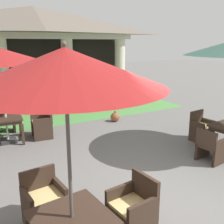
{
  "coord_description": "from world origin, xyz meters",
  "views": [
    {
      "loc": [
        -2.75,
        -3.02,
        2.8
      ],
      "look_at": [
        0.22,
        2.26,
        1.18
      ],
      "focal_mm": 42.0,
      "sensor_mm": 36.0,
      "label": 1
    }
  ],
  "objects_px": {
    "patio_umbrella_mid_right": "(65,70)",
    "patio_chair_near_foreground_north": "(201,127)",
    "patio_table_mid_left": "(6,121)",
    "patio_table_mid_right": "(72,223)",
    "patio_chair_mid_left_east": "(43,124)",
    "patio_chair_mid_right_north": "(44,199)",
    "patio_chair_mid_left_north": "(5,120)",
    "patio_chair_near_foreground_west": "(211,146)",
    "patio_chair_mid_right_east": "(133,208)",
    "terracotta_urn": "(115,117)"
  },
  "relations": [
    {
      "from": "patio_table_mid_left",
      "to": "patio_table_mid_right",
      "type": "xyz_separation_m",
      "value": [
        0.08,
        -4.98,
        -0.03
      ]
    },
    {
      "from": "patio_chair_near_foreground_north",
      "to": "patio_umbrella_mid_right",
      "type": "xyz_separation_m",
      "value": [
        -4.88,
        -2.36,
        2.12
      ]
    },
    {
      "from": "patio_chair_mid_right_north",
      "to": "terracotta_urn",
      "type": "bearing_deg",
      "value": -137.44
    },
    {
      "from": "patio_chair_near_foreground_north",
      "to": "patio_table_mid_left",
      "type": "relative_size",
      "value": 0.94
    },
    {
      "from": "patio_chair_near_foreground_west",
      "to": "patio_chair_near_foreground_north",
      "type": "relative_size",
      "value": 0.95
    },
    {
      "from": "patio_table_mid_right",
      "to": "patio_chair_mid_right_east",
      "type": "height_order",
      "value": "patio_chair_mid_right_east"
    },
    {
      "from": "patio_table_mid_right",
      "to": "patio_chair_mid_right_east",
      "type": "relative_size",
      "value": 1.13
    },
    {
      "from": "patio_chair_near_foreground_west",
      "to": "patio_chair_mid_left_north",
      "type": "distance_m",
      "value": 6.19
    },
    {
      "from": "patio_chair_near_foreground_north",
      "to": "patio_table_mid_left",
      "type": "height_order",
      "value": "patio_chair_near_foreground_north"
    },
    {
      "from": "terracotta_urn",
      "to": "patio_chair_mid_left_north",
      "type": "bearing_deg",
      "value": 168.61
    },
    {
      "from": "patio_table_mid_right",
      "to": "terracotta_urn",
      "type": "xyz_separation_m",
      "value": [
        3.65,
        5.24,
        -0.45
      ]
    },
    {
      "from": "patio_table_mid_left",
      "to": "patio_chair_mid_right_north",
      "type": "xyz_separation_m",
      "value": [
        -0.03,
        -3.98,
        -0.23
      ]
    },
    {
      "from": "patio_chair_near_foreground_north",
      "to": "patio_chair_mid_right_north",
      "type": "xyz_separation_m",
      "value": [
        -4.99,
        -1.36,
        0.01
      ]
    },
    {
      "from": "patio_chair_near_foreground_north",
      "to": "patio_chair_mid_right_east",
      "type": "distance_m",
      "value": 4.49
    },
    {
      "from": "patio_chair_near_foreground_north",
      "to": "patio_chair_mid_left_north",
      "type": "xyz_separation_m",
      "value": [
        -4.87,
        3.62,
        -0.0
      ]
    },
    {
      "from": "patio_table_mid_left",
      "to": "patio_table_mid_right",
      "type": "height_order",
      "value": "patio_table_mid_left"
    },
    {
      "from": "patio_chair_near_foreground_north",
      "to": "patio_table_mid_right",
      "type": "xyz_separation_m",
      "value": [
        -4.88,
        -2.36,
        0.21
      ]
    },
    {
      "from": "patio_table_mid_left",
      "to": "patio_umbrella_mid_right",
      "type": "relative_size",
      "value": 0.33
    },
    {
      "from": "patio_chair_near_foreground_north",
      "to": "patio_chair_mid_left_east",
      "type": "height_order",
      "value": "patio_chair_mid_left_east"
    },
    {
      "from": "patio_chair_mid_left_east",
      "to": "patio_chair_near_foreground_north",
      "type": "bearing_deg",
      "value": -117.22
    },
    {
      "from": "patio_table_mid_left",
      "to": "patio_chair_mid_right_north",
      "type": "relative_size",
      "value": 1.07
    },
    {
      "from": "patio_chair_mid_right_north",
      "to": "patio_chair_mid_right_east",
      "type": "xyz_separation_m",
      "value": [
        1.1,
        -0.89,
        0.01
      ]
    },
    {
      "from": "patio_chair_mid_right_north",
      "to": "patio_chair_mid_right_east",
      "type": "bearing_deg",
      "value": 135.08
    },
    {
      "from": "patio_chair_mid_left_north",
      "to": "patio_umbrella_mid_right",
      "type": "xyz_separation_m",
      "value": [
        -0.02,
        -5.98,
        2.12
      ]
    },
    {
      "from": "patio_chair_mid_right_north",
      "to": "patio_chair_mid_left_north",
      "type": "bearing_deg",
      "value": -97.35
    },
    {
      "from": "patio_chair_mid_left_north",
      "to": "patio_umbrella_mid_right",
      "type": "bearing_deg",
      "value": 95.18
    },
    {
      "from": "patio_table_mid_left",
      "to": "patio_chair_mid_right_east",
      "type": "xyz_separation_m",
      "value": [
        1.07,
        -4.87,
        -0.22
      ]
    },
    {
      "from": "patio_chair_mid_left_north",
      "to": "patio_table_mid_right",
      "type": "relative_size",
      "value": 0.82
    },
    {
      "from": "patio_chair_near_foreground_west",
      "to": "patio_chair_near_foreground_north",
      "type": "bearing_deg",
      "value": 135.05
    },
    {
      "from": "patio_chair_mid_left_north",
      "to": "patio_chair_near_foreground_west",
      "type": "bearing_deg",
      "value": 135.49
    },
    {
      "from": "patio_chair_mid_left_east",
      "to": "terracotta_urn",
      "type": "height_order",
      "value": "patio_chair_mid_left_east"
    },
    {
      "from": "terracotta_urn",
      "to": "patio_umbrella_mid_right",
      "type": "bearing_deg",
      "value": -124.87
    },
    {
      "from": "patio_table_mid_left",
      "to": "patio_chair_mid_right_east",
      "type": "distance_m",
      "value": 4.99
    },
    {
      "from": "patio_chair_near_foreground_west",
      "to": "terracotta_urn",
      "type": "relative_size",
      "value": 2.04
    },
    {
      "from": "patio_chair_mid_left_east",
      "to": "patio_chair_mid_right_north",
      "type": "distance_m",
      "value": 4.02
    },
    {
      "from": "patio_table_mid_right",
      "to": "patio_chair_mid_right_east",
      "type": "distance_m",
      "value": 1.02
    },
    {
      "from": "patio_chair_near_foreground_north",
      "to": "patio_chair_mid_left_north",
      "type": "relative_size",
      "value": 1.04
    },
    {
      "from": "patio_chair_mid_right_east",
      "to": "terracotta_urn",
      "type": "height_order",
      "value": "patio_chair_mid_right_east"
    },
    {
      "from": "patio_umbrella_mid_right",
      "to": "patio_chair_near_foreground_north",
      "type": "bearing_deg",
      "value": 25.76
    },
    {
      "from": "patio_chair_mid_right_east",
      "to": "patio_chair_near_foreground_west",
      "type": "bearing_deg",
      "value": -75.18
    },
    {
      "from": "terracotta_urn",
      "to": "patio_chair_near_foreground_north",
      "type": "bearing_deg",
      "value": -66.9
    },
    {
      "from": "patio_chair_near_foreground_west",
      "to": "patio_chair_mid_left_north",
      "type": "bearing_deg",
      "value": -146.5
    },
    {
      "from": "patio_table_mid_left",
      "to": "patio_chair_mid_left_north",
      "type": "height_order",
      "value": "patio_chair_mid_left_north"
    },
    {
      "from": "patio_chair_near_foreground_west",
      "to": "patio_chair_mid_left_north",
      "type": "relative_size",
      "value": 0.99
    },
    {
      "from": "patio_chair_mid_left_north",
      "to": "patio_chair_mid_left_east",
      "type": "distance_m",
      "value": 1.42
    },
    {
      "from": "patio_chair_mid_left_east",
      "to": "patio_chair_near_foreground_west",
      "type": "bearing_deg",
      "value": -134.42
    },
    {
      "from": "patio_table_mid_left",
      "to": "patio_chair_mid_left_north",
      "type": "relative_size",
      "value": 1.11
    },
    {
      "from": "patio_chair_near_foreground_west",
      "to": "patio_chair_mid_right_east",
      "type": "relative_size",
      "value": 0.92
    },
    {
      "from": "patio_umbrella_mid_right",
      "to": "patio_chair_mid_left_east",
      "type": "bearing_deg",
      "value": 79.21
    },
    {
      "from": "patio_umbrella_mid_right",
      "to": "terracotta_urn",
      "type": "bearing_deg",
      "value": 55.13
    }
  ]
}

